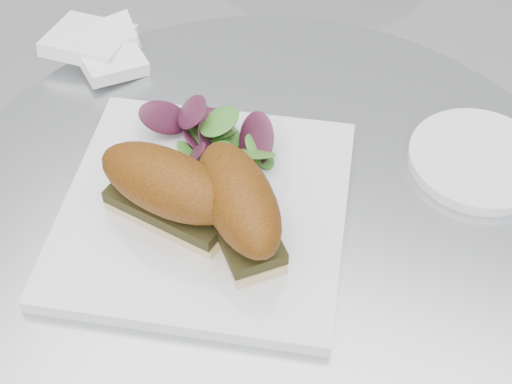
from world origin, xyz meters
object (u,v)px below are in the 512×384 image
saucer (478,160)px  sandwich_right (239,204)px  sandwich_left (168,189)px  plate (205,209)px

saucer → sandwich_right: bearing=-137.3°
sandwich_left → sandwich_right: bearing=14.0°
plate → sandwich_left: sandwich_left is taller
plate → sandwich_right: sandwich_right is taller
sandwich_right → plate: bearing=-155.6°
plate → saucer: bearing=33.8°
saucer → plate: bearing=-146.2°
sandwich_left → sandwich_right: same height
plate → sandwich_right: size_ratio=1.89×
sandwich_left → sandwich_right: (0.07, 0.00, 0.00)m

